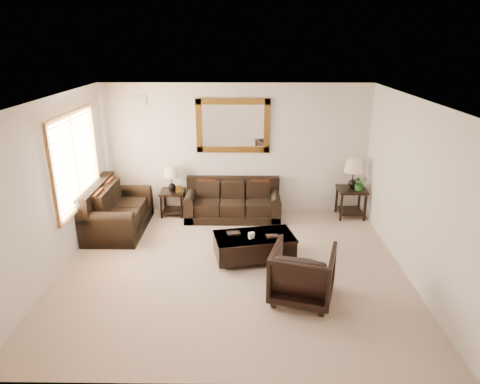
{
  "coord_description": "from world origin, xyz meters",
  "views": [
    {
      "loc": [
        0.2,
        -6.14,
        3.51
      ],
      "look_at": [
        0.12,
        0.6,
        1.09
      ],
      "focal_mm": 32.0,
      "sensor_mm": 36.0,
      "label": 1
    }
  ],
  "objects_px": {
    "end_table_left": "(172,183)",
    "armchair": "(303,271)",
    "sofa": "(233,204)",
    "end_table_right": "(353,179)",
    "loveseat": "(115,213)",
    "coffee_table": "(254,245)"
  },
  "relations": [
    {
      "from": "end_table_left",
      "to": "coffee_table",
      "type": "distance_m",
      "value": 2.59
    },
    {
      "from": "sofa",
      "to": "end_table_right",
      "type": "xyz_separation_m",
      "value": [
        2.45,
        0.06,
        0.52
      ]
    },
    {
      "from": "coffee_table",
      "to": "sofa",
      "type": "bearing_deg",
      "value": 90.63
    },
    {
      "from": "end_table_right",
      "to": "coffee_table",
      "type": "height_order",
      "value": "end_table_right"
    },
    {
      "from": "sofa",
      "to": "end_table_left",
      "type": "xyz_separation_m",
      "value": [
        -1.26,
        0.1,
        0.42
      ]
    },
    {
      "from": "sofa",
      "to": "coffee_table",
      "type": "xyz_separation_m",
      "value": [
        0.4,
        -1.84,
        -0.01
      ]
    },
    {
      "from": "loveseat",
      "to": "coffee_table",
      "type": "bearing_deg",
      "value": -113.57
    },
    {
      "from": "loveseat",
      "to": "sofa",
      "type": "bearing_deg",
      "value": -73.21
    },
    {
      "from": "coffee_table",
      "to": "loveseat",
      "type": "bearing_deg",
      "value": 144.63
    },
    {
      "from": "end_table_right",
      "to": "armchair",
      "type": "height_order",
      "value": "end_table_right"
    },
    {
      "from": "loveseat",
      "to": "end_table_right",
      "type": "relative_size",
      "value": 1.34
    },
    {
      "from": "loveseat",
      "to": "coffee_table",
      "type": "xyz_separation_m",
      "value": [
        2.65,
        -1.16,
        -0.07
      ]
    },
    {
      "from": "armchair",
      "to": "loveseat",
      "type": "bearing_deg",
      "value": -18.63
    },
    {
      "from": "end_table_right",
      "to": "coffee_table",
      "type": "relative_size",
      "value": 0.87
    },
    {
      "from": "sofa",
      "to": "end_table_left",
      "type": "bearing_deg",
      "value": 175.51
    },
    {
      "from": "end_table_right",
      "to": "coffee_table",
      "type": "distance_m",
      "value": 2.84
    },
    {
      "from": "end_table_left",
      "to": "end_table_right",
      "type": "distance_m",
      "value": 3.71
    },
    {
      "from": "end_table_left",
      "to": "armchair",
      "type": "distance_m",
      "value": 3.86
    },
    {
      "from": "sofa",
      "to": "end_table_right",
      "type": "relative_size",
      "value": 1.56
    },
    {
      "from": "sofa",
      "to": "armchair",
      "type": "bearing_deg",
      "value": -70.23
    },
    {
      "from": "loveseat",
      "to": "coffee_table",
      "type": "relative_size",
      "value": 1.17
    },
    {
      "from": "end_table_left",
      "to": "end_table_right",
      "type": "xyz_separation_m",
      "value": [
        3.71,
        -0.04,
        0.11
      ]
    }
  ]
}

